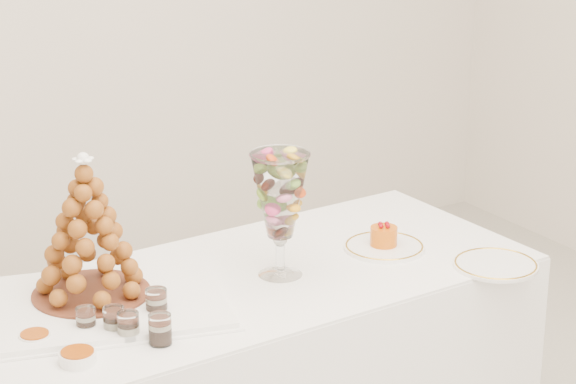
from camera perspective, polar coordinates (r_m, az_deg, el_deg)
lace_tray at (r=3.04m, az=-9.41°, el=-5.62°), size 0.74×0.62×0.02m
macaron_vase at (r=3.12m, az=-0.41°, el=-0.26°), size 0.16×0.16×0.36m
cake_plate at (r=3.39m, az=4.91°, el=-2.81°), size 0.24×0.24×0.01m
spare_plate at (r=3.31m, az=10.50°, el=-3.67°), size 0.25×0.25×0.01m
verrine_a at (r=2.90m, az=-10.23°, el=-6.43°), size 0.06×0.06×0.07m
verrine_b at (r=2.87m, az=-8.82°, el=-6.51°), size 0.07×0.07×0.07m
verrine_c at (r=2.95m, az=-6.70°, el=-5.62°), size 0.06×0.06×0.08m
verrine_d at (r=2.84m, az=-8.11°, el=-6.79°), size 0.06×0.06×0.07m
verrine_e at (r=2.81m, az=-6.52°, el=-6.95°), size 0.06×0.06×0.08m
ramekin_back at (r=2.87m, az=-12.73°, el=-7.29°), size 0.08×0.08×0.02m
ramekin_front at (r=2.76m, az=-10.64°, el=-8.27°), size 0.09×0.09×0.03m
croquembouche at (r=3.00m, az=-10.16°, el=-1.76°), size 0.32×0.32×0.40m
mousse_cake at (r=3.38m, az=4.88°, el=-2.23°), size 0.08×0.08×0.07m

